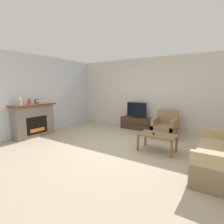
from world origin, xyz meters
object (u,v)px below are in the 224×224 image
at_px(fireplace, 34,120).
at_px(coffee_table, 157,137).
at_px(tv, 136,110).
at_px(remote, 154,134).
at_px(mantel_clock, 37,101).
at_px(tv_stand, 136,123).
at_px(armchair, 165,128).
at_px(mantel_vase_left, 19,102).
at_px(mantel_vase_centre_left, 29,102).

xyz_separation_m(fireplace, coffee_table, (3.89, 0.90, -0.16)).
relative_size(tv, remote, 5.26).
xyz_separation_m(mantel_clock, tv_stand, (2.42, 2.59, -0.93)).
distance_m(fireplace, armchair, 4.34).
height_order(mantel_clock, armchair, mantel_clock).
bearing_deg(mantel_clock, coffee_table, 11.08).
relative_size(mantel_vase_left, tv_stand, 0.21).
xyz_separation_m(fireplace, armchair, (3.67, 2.30, -0.26)).
bearing_deg(tv, remote, -53.86).
bearing_deg(tv, mantel_vase_centre_left, -130.43).
bearing_deg(tv_stand, mantel_vase_left, -127.37).
height_order(mantel_vase_left, mantel_clock, mantel_vase_left).
xyz_separation_m(mantel_clock, armchair, (3.65, 2.16, -0.87)).
bearing_deg(mantel_vase_left, mantel_vase_centre_left, 90.00).
bearing_deg(coffee_table, mantel_vase_centre_left, -165.37).
distance_m(mantel_vase_centre_left, armchair, 4.46).
relative_size(fireplace, remote, 9.65).
distance_m(mantel_vase_left, mantel_clock, 0.58).
bearing_deg(armchair, mantel_vase_left, -143.16).
bearing_deg(mantel_vase_left, mantel_clock, 89.92).
height_order(coffee_table, remote, remote).
bearing_deg(remote, tv_stand, 96.36).
bearing_deg(tv_stand, tv, -90.00).
height_order(tv, armchair, tv).
relative_size(mantel_vase_centre_left, coffee_table, 0.21).
xyz_separation_m(fireplace, mantel_clock, (0.02, 0.14, 0.61)).
relative_size(mantel_clock, remote, 1.00).
bearing_deg(tv, mantel_clock, -133.08).
bearing_deg(tv_stand, remote, -53.89).
bearing_deg(mantel_clock, mantel_vase_centre_left, -90.17).
bearing_deg(tv, coffee_table, -51.51).
xyz_separation_m(mantel_clock, remote, (3.78, 0.72, -0.70)).
height_order(mantel_vase_centre_left, armchair, mantel_vase_centre_left).
relative_size(fireplace, tv, 1.83).
height_order(tv, coffee_table, tv).
bearing_deg(coffee_table, tv, 128.49).
xyz_separation_m(mantel_clock, coffee_table, (3.87, 0.76, -0.77)).
bearing_deg(mantel_clock, mantel_vase_left, -90.08).
bearing_deg(tv, mantel_vase_left, -127.39).
xyz_separation_m(tv, armchair, (1.23, -0.43, -0.44)).
distance_m(armchair, coffee_table, 1.42).
distance_m(tv_stand, armchair, 1.31).
bearing_deg(coffee_table, fireplace, -166.93).
distance_m(mantel_clock, tv_stand, 3.66).
height_order(mantel_vase_left, tv, mantel_vase_left).
relative_size(tv, coffee_table, 0.86).
xyz_separation_m(mantel_clock, tv, (2.42, 2.59, -0.43)).
bearing_deg(mantel_vase_left, remote, 18.92).
relative_size(fireplace, mantel_clock, 9.65).
distance_m(armchair, remote, 1.46).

